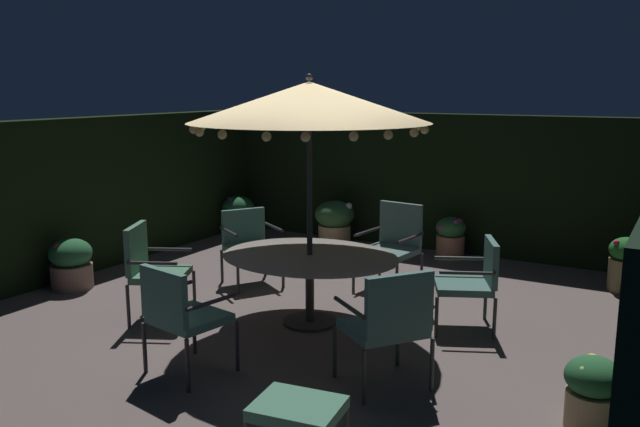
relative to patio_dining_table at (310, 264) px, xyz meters
name	(u,v)px	position (x,y,z in m)	size (l,w,h in m)	color
ground_plane	(301,321)	(-0.13, 0.03, -0.64)	(7.25, 7.74, 0.02)	#5F524E
hedge_backdrop_rear	(430,181)	(-0.13, 3.75, 0.38)	(7.25, 0.30, 2.02)	black
hedge_backdrop_left	(69,198)	(-3.60, 0.03, 0.38)	(0.30, 7.74, 2.02)	black
patio_dining_table	(310,264)	(0.00, 0.00, 0.00)	(1.87, 1.57, 0.73)	#322E2C
patio_umbrella	(309,103)	(0.00, 0.00, 1.63)	(2.40, 2.40, 2.54)	#2F2D33
patio_chair_north	(393,241)	(0.21, 1.65, -0.07)	(0.71, 0.71, 1.01)	#302A2F
patio_chair_northeast	(249,241)	(-1.40, 0.87, -0.10)	(0.81, 0.83, 0.91)	#2D2D2D
patio_chair_east	(151,265)	(-1.48, -0.73, -0.04)	(0.76, 0.78, 1.01)	#322D2E
patio_chair_southeast	(180,311)	(-0.29, -1.62, -0.06)	(0.70, 0.67, 0.96)	#302A31
patio_chair_south	(389,320)	(1.32, -0.99, -0.05)	(0.83, 0.85, 1.01)	#2F322E
patio_chair_southwest	(473,278)	(1.49, 0.69, -0.10)	(0.78, 0.78, 0.92)	#2E312F
ottoman_footrest	(298,410)	(1.22, -2.21, -0.29)	(0.62, 0.52, 0.39)	#2A2B2B
potted_plant_back_center	(593,391)	(2.84, -0.85, -0.34)	(0.41, 0.42, 0.54)	tan
potted_plant_back_right	(627,263)	(2.72, 2.83, -0.29)	(0.42, 0.42, 0.65)	olive
potted_plant_left_far	(71,263)	(-3.13, -0.40, -0.32)	(0.51, 0.51, 0.61)	#836555
potted_plant_right_near	(451,237)	(0.40, 3.25, -0.32)	(0.42, 0.42, 0.60)	#A3664F
potted_plant_left_near	(238,215)	(-3.15, 3.00, -0.30)	(0.53, 0.53, 0.64)	silver
potted_plant_front_corner	(335,221)	(-1.44, 3.18, -0.26)	(0.61, 0.61, 0.69)	tan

